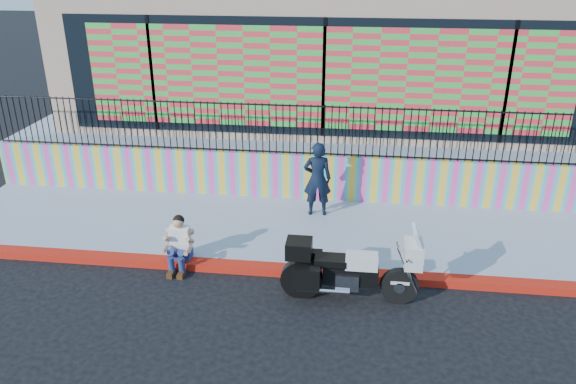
# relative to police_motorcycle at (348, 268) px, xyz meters

# --- Properties ---
(ground) EXTENTS (90.00, 90.00, 0.00)m
(ground) POSITION_rel_police_motorcycle_xyz_m (-0.79, 0.68, -0.62)
(ground) COLOR black
(ground) RESTS_ON ground
(red_curb) EXTENTS (16.00, 0.30, 0.15)m
(red_curb) POSITION_rel_police_motorcycle_xyz_m (-0.79, 0.68, -0.54)
(red_curb) COLOR #B7170D
(red_curb) RESTS_ON ground
(sidewalk) EXTENTS (16.00, 3.00, 0.15)m
(sidewalk) POSITION_rel_police_motorcycle_xyz_m (-0.79, 2.33, -0.54)
(sidewalk) COLOR #939BB1
(sidewalk) RESTS_ON ground
(mural_wall) EXTENTS (16.00, 0.20, 1.10)m
(mural_wall) POSITION_rel_police_motorcycle_xyz_m (-0.79, 3.93, 0.08)
(mural_wall) COLOR #F741A5
(mural_wall) RESTS_ON sidewalk
(metal_fence) EXTENTS (15.80, 0.04, 1.20)m
(metal_fence) POSITION_rel_police_motorcycle_xyz_m (-0.79, 3.93, 1.23)
(metal_fence) COLOR black
(metal_fence) RESTS_ON mural_wall
(elevated_platform) EXTENTS (16.00, 10.00, 1.25)m
(elevated_platform) POSITION_rel_police_motorcycle_xyz_m (-0.79, 9.03, 0.01)
(elevated_platform) COLOR #939BB1
(elevated_platform) RESTS_ON ground
(storefront_building) EXTENTS (14.00, 8.06, 4.00)m
(storefront_building) POSITION_rel_police_motorcycle_xyz_m (-0.79, 8.81, 2.63)
(storefront_building) COLOR tan
(storefront_building) RESTS_ON elevated_platform
(police_motorcycle) EXTENTS (2.36, 0.78, 1.47)m
(police_motorcycle) POSITION_rel_police_motorcycle_xyz_m (0.00, 0.00, 0.00)
(police_motorcycle) COLOR black
(police_motorcycle) RESTS_ON ground
(police_officer) EXTENTS (0.66, 0.47, 1.70)m
(police_officer) POSITION_rel_police_motorcycle_xyz_m (-0.77, 3.07, 0.39)
(police_officer) COLOR black
(police_officer) RESTS_ON sidewalk
(seated_man) EXTENTS (0.54, 0.71, 1.06)m
(seated_man) POSITION_rel_police_motorcycle_xyz_m (-3.21, 0.59, -0.17)
(seated_man) COLOR navy
(seated_man) RESTS_ON ground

